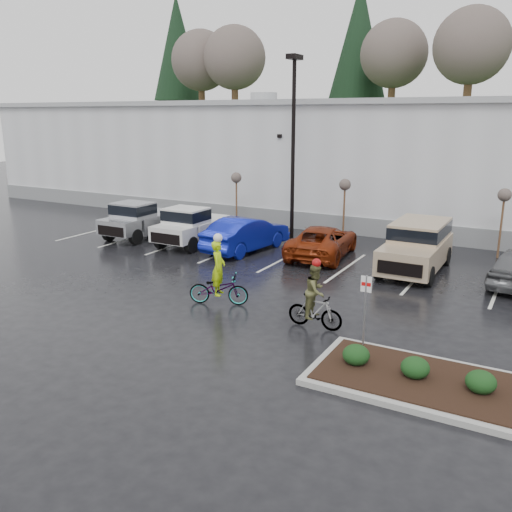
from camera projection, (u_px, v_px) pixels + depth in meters
The scene contains 20 objects.
ground at pixel (242, 328), 16.73m from camera, with size 120.00×120.00×0.00m, color black.
warehouse at pixel (417, 159), 34.40m from camera, with size 60.50×15.50×7.20m.
wooded_ridge at pixel (470, 149), 54.02m from camera, with size 80.00×25.00×6.00m, color #23431C.
lamppost at pixel (293, 129), 27.31m from camera, with size 0.50×1.00×9.22m.
sapling_west at pixel (236, 181), 30.78m from camera, with size 0.60×0.60×3.20m.
sapling_mid at pixel (345, 188), 27.73m from camera, with size 0.60×0.60×3.20m.
sapling_east at pixel (504, 199), 24.21m from camera, with size 0.60×0.60×3.20m.
curb_island at pixel (479, 395), 12.58m from camera, with size 8.00×3.00×0.15m, color gray.
mulch_bed at pixel (480, 391), 12.55m from camera, with size 7.60×2.60×0.04m, color black.
shrub_a at pixel (356, 355), 13.90m from camera, with size 0.70×0.70×0.52m, color black.
shrub_b at pixel (415, 368), 13.19m from camera, with size 0.70×0.70×0.52m, color black.
shrub_c at pixel (481, 382), 12.49m from camera, with size 0.70×0.70×0.52m, color black.
fire_lane_sign at pixel (365, 303), 14.75m from camera, with size 0.30×0.05×2.20m.
pickup_silver at pixel (145, 218), 29.08m from camera, with size 2.10×5.20×1.96m, color #ABADB3, non-canonical shape.
pickup_white at pixel (197, 224), 27.45m from camera, with size 2.10×5.20×1.96m, color silver, non-canonical shape.
car_blue at pixel (246, 234), 25.99m from camera, with size 1.75×5.01×1.65m, color #0E199B.
car_red at pixel (322, 241), 24.98m from camera, with size 2.38×5.17×1.44m, color maroon.
suv_tan at pixel (416, 248), 22.46m from camera, with size 2.20×5.10×2.06m, color tan, non-canonical shape.
cyclist_hivis at pixel (219, 283), 18.65m from camera, with size 2.19×1.41×2.51m.
cyclist_olive at pixel (315, 303), 16.53m from camera, with size 1.71×0.82×2.22m.
Camera 1 is at (7.96, -13.44, 6.40)m, focal length 38.00 mm.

